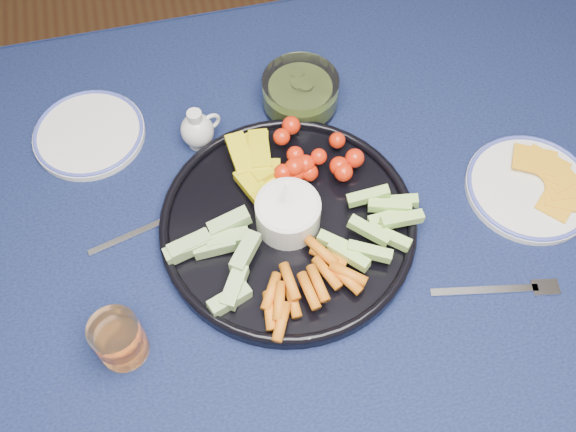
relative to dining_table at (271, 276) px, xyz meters
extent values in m
plane|color=#52361C|center=(0.00, 0.00, -0.66)|extent=(4.00, 4.00, 0.00)
cylinder|color=#512C1B|center=(0.72, 0.42, -0.31)|extent=(0.07, 0.07, 0.70)
cube|color=#512C1B|center=(0.00, 0.00, 0.06)|extent=(1.60, 1.00, 0.04)
cube|color=black|center=(0.00, 0.00, 0.08)|extent=(1.66, 1.06, 0.01)
cube|color=black|center=(0.00, 0.53, -0.06)|extent=(1.66, 0.01, 0.30)
cylinder|color=black|center=(0.04, 0.03, 0.10)|extent=(0.39, 0.39, 0.02)
torus|color=black|center=(0.04, 0.03, 0.11)|extent=(0.39, 0.39, 0.02)
cylinder|color=white|center=(0.04, 0.03, 0.13)|extent=(0.10, 0.10, 0.05)
cylinder|color=white|center=(0.04, 0.03, 0.15)|extent=(0.08, 0.08, 0.01)
cylinder|color=silver|center=(-0.07, 0.23, 0.09)|extent=(0.04, 0.04, 0.01)
ellipsoid|color=silver|center=(-0.07, 0.23, 0.12)|extent=(0.05, 0.05, 0.06)
cylinder|color=silver|center=(-0.07, 0.23, 0.15)|extent=(0.02, 0.02, 0.02)
torus|color=silver|center=(-0.04, 0.24, 0.13)|extent=(0.03, 0.02, 0.03)
torus|color=#404BB5|center=(-0.07, 0.23, 0.14)|extent=(0.03, 0.03, 0.00)
cylinder|color=silver|center=(0.11, 0.27, 0.12)|extent=(0.13, 0.13, 0.06)
cylinder|color=#556C1F|center=(0.11, 0.27, 0.11)|extent=(0.11, 0.11, 0.03)
cylinder|color=white|center=(0.43, 0.01, 0.09)|extent=(0.20, 0.20, 0.01)
torus|color=#404BB5|center=(0.43, 0.01, 0.10)|extent=(0.20, 0.20, 0.01)
cylinder|color=silver|center=(-0.23, -0.10, 0.13)|extent=(0.07, 0.07, 0.08)
cylinder|color=orange|center=(-0.23, -0.10, 0.11)|extent=(0.06, 0.06, 0.04)
cube|color=silver|center=(-0.20, 0.08, 0.09)|extent=(0.14, 0.04, 0.00)
cube|color=silver|center=(-0.12, 0.10, 0.09)|extent=(0.04, 0.03, 0.00)
cube|color=silver|center=(0.29, -0.14, 0.09)|extent=(0.16, 0.04, 0.00)
cube|color=silver|center=(0.38, -0.15, 0.09)|extent=(0.04, 0.03, 0.00)
cylinder|color=white|center=(-0.25, 0.28, 0.09)|extent=(0.19, 0.19, 0.01)
torus|color=#404BB5|center=(-0.25, 0.28, 0.10)|extent=(0.18, 0.18, 0.01)
camera|label=1|loc=(-0.08, -0.44, 0.95)|focal=40.00mm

